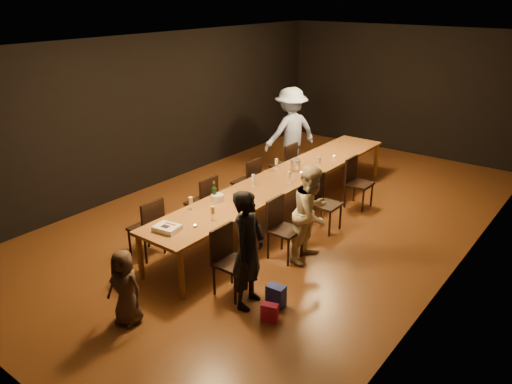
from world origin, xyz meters
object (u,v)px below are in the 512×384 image
Objects in this scene: chair_right_0 at (233,262)px; chair_right_1 at (285,230)px; chair_right_3 at (359,183)px; chair_left_0 at (146,227)px; woman_birthday at (248,250)px; man_blue at (291,132)px; table at (284,179)px; chair_left_1 at (201,202)px; ice_bucket at (296,165)px; chair_right_2 at (326,204)px; child at (125,287)px; plate_stack at (217,198)px; woman_tan at (312,213)px; birthday_cake at (167,228)px; chair_left_3 at (283,165)px; chair_left_2 at (246,182)px; champagne_bottle at (214,191)px.

chair_right_1 is (0.00, 1.20, 0.00)m from chair_right_0.
chair_right_3 and chair_left_0 have the same top height.
woman_birthday is 0.83× the size of man_blue.
chair_left_1 reaches higher than table.
ice_bucket reaches higher than chair_right_0.
chair_right_2 is 2.94m from chair_left_0.
plate_stack is (-0.44, 2.15, 0.32)m from child.
child reaches higher than chair_right_2.
ice_bucket is at bearing -26.68° from chair_left_1.
chair_right_3 is 2.92m from plate_stack.
chair_right_2 is 1.20m from chair_right_3.
woman_tan is 4.05× the size of birthday_cake.
woman_birthday is 8.10× the size of plate_stack.
chair_right_3 and chair_left_3 have the same top height.
birthday_cake is (0.78, -0.27, 0.32)m from chair_left_0.
plate_stack is at bearing 37.68° from man_blue.
table is 1.52m from plate_stack.
plate_stack is at bearing -74.30° from chair_right_1.
chair_right_2 is at bearing -35.31° from chair_left_0.
table is at bearing 81.99° from plate_stack.
chair_left_0 is at bearing 123.28° from woman_tan.
chair_right_1 is at bearing -90.00° from chair_left_1.
chair_left_2 is at bearing -144.69° from chair_right_0.
man_blue reaches higher than chair_left_0.
child is (1.38, -5.57, -0.46)m from man_blue.
chair_left_1 is 1.00× the size of chair_left_3.
champagne_bottle is at bearing -117.71° from chair_left_1.
chair_left_2 is 4.84× the size of plate_stack.
chair_right_3 is 0.97× the size of child.
champagne_bottle is at bearing -36.46° from chair_right_2.
table is 2.56m from chair_right_0.
chair_right_1 is at bearing 48.92° from birthday_cake.
ice_bucket is at bearing 84.88° from plate_stack.
ice_bucket reaches higher than chair_left_1.
woman_birthday is (0.30, -3.66, 0.31)m from chair_right_3.
chair_left_0 is at bearing -35.31° from chair_right_2.
ice_bucket is (-1.19, 1.39, 0.12)m from woman_tan.
table is at bearing -84.51° from ice_bucket.
woman_tan is (0.30, -2.18, 0.27)m from chair_right_3.
chair_right_1 reaches higher than birthday_cake.
chair_right_2 is 1.00× the size of chair_right_3.
plate_stack is (0.95, -3.42, -0.14)m from man_blue.
chair_left_2 is at bearing 31.34° from man_blue.
chair_left_2 is 0.99m from ice_bucket.
woman_birthday is (1.15, -2.46, 0.08)m from table.
chair_right_1 is 2.40m from chair_right_3.
birthday_cake is at bearing -32.07° from chair_right_1.
chair_left_0 is at bearing -125.33° from plate_stack.
woman_tan reaches higher than child.
woman_birthday is 1.49m from woman_tan.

